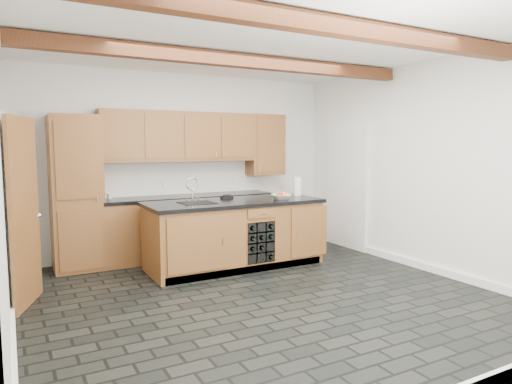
# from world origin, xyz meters

# --- Properties ---
(ground) EXTENTS (5.00, 5.00, 0.00)m
(ground) POSITION_xyz_m (0.00, 0.00, 0.00)
(ground) COLOR black
(ground) RESTS_ON ground
(room_shell) EXTENTS (5.01, 5.00, 5.00)m
(room_shell) POSITION_xyz_m (-0.09, 0.53, 1.53)
(room_shell) COLOR white
(room_shell) RESTS_ON ground
(back_cabinetry) EXTENTS (3.65, 0.62, 2.20)m
(back_cabinetry) POSITION_xyz_m (-0.38, 2.24, 0.98)
(back_cabinetry) COLOR brown
(back_cabinetry) RESTS_ON ground
(island) EXTENTS (2.48, 0.96, 0.93)m
(island) POSITION_xyz_m (0.31, 1.28, 0.46)
(island) COLOR brown
(island) RESTS_ON ground
(faucet) EXTENTS (0.45, 0.40, 0.34)m
(faucet) POSITION_xyz_m (-0.25, 1.33, 0.96)
(faucet) COLOR black
(faucet) RESTS_ON island
(kitchen_scale) EXTENTS (0.17, 0.11, 0.05)m
(kitchen_scale) POSITION_xyz_m (0.30, 1.56, 0.96)
(kitchen_scale) COLOR black
(kitchen_scale) RESTS_ON island
(fruit_bowl) EXTENTS (0.36, 0.36, 0.07)m
(fruit_bowl) POSITION_xyz_m (0.96, 1.13, 0.97)
(fruit_bowl) COLOR beige
(fruit_bowl) RESTS_ON island
(fruit_cluster) EXTENTS (0.16, 0.17, 0.07)m
(fruit_cluster) POSITION_xyz_m (0.96, 1.13, 1.00)
(fruit_cluster) COLOR red
(fruit_cluster) RESTS_ON fruit_bowl
(paper_towel) EXTENTS (0.12, 0.12, 0.28)m
(paper_towel) POSITION_xyz_m (1.42, 1.40, 1.07)
(paper_towel) COLOR white
(paper_towel) RESTS_ON island
(mug) EXTENTS (0.12, 0.12, 0.09)m
(mug) POSITION_xyz_m (-1.20, 2.29, 0.97)
(mug) COLOR white
(mug) RESTS_ON back_cabinetry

